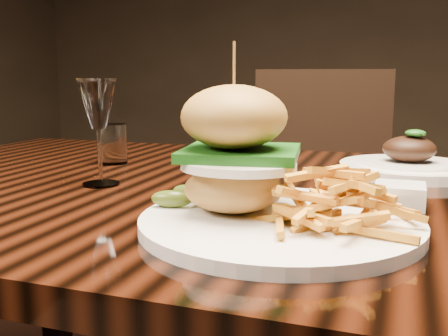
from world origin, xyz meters
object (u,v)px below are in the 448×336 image
(burger_plate, at_px, (272,182))
(wine_glass, at_px, (98,108))
(dining_table, at_px, (272,234))
(chair_far, at_px, (321,196))
(far_dish, at_px, (408,165))

(burger_plate, relative_size, wine_glass, 1.91)
(dining_table, relative_size, chair_far, 1.68)
(far_dish, relative_size, chair_far, 0.26)
(dining_table, bearing_deg, wine_glass, -166.03)
(dining_table, height_order, chair_far, chair_far)
(dining_table, bearing_deg, far_dish, 45.58)
(burger_plate, distance_m, far_dish, 0.45)
(dining_table, distance_m, chair_far, 0.90)
(burger_plate, bearing_deg, chair_far, 99.38)
(chair_far, bearing_deg, burger_plate, -94.28)
(wine_glass, relative_size, chair_far, 0.18)
(burger_plate, relative_size, far_dish, 1.34)
(burger_plate, xyz_separation_m, far_dish, (0.15, 0.43, -0.04))
(wine_glass, xyz_separation_m, chair_far, (0.22, 0.96, -0.34))
(wine_glass, bearing_deg, dining_table, 13.97)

